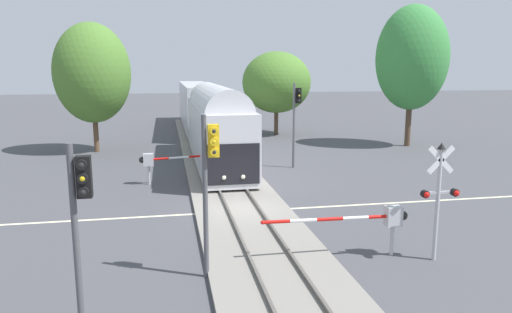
# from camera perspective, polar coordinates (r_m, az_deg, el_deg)

# --- Properties ---
(ground_plane) EXTENTS (220.00, 220.00, 0.00)m
(ground_plane) POSITION_cam_1_polar(r_m,az_deg,el_deg) (22.27, -1.68, -6.61)
(ground_plane) COLOR #47474C
(road_centre_stripe) EXTENTS (44.00, 0.20, 0.01)m
(road_centre_stripe) POSITION_cam_1_polar(r_m,az_deg,el_deg) (22.27, -1.68, -6.60)
(road_centre_stripe) COLOR beige
(road_centre_stripe) RESTS_ON ground
(railway_track) EXTENTS (4.40, 80.00, 0.32)m
(railway_track) POSITION_cam_1_polar(r_m,az_deg,el_deg) (22.25, -1.68, -6.38)
(railway_track) COLOR gray
(railway_track) RESTS_ON ground
(commuter_train) EXTENTS (3.04, 40.09, 5.16)m
(commuter_train) POSITION_cam_1_polar(r_m,az_deg,el_deg) (42.69, -6.26, 5.38)
(commuter_train) COLOR silver
(commuter_train) RESTS_ON railway_track
(crossing_gate_near) EXTENTS (5.30, 0.40, 1.80)m
(crossing_gate_near) POSITION_cam_1_polar(r_m,az_deg,el_deg) (17.30, 14.58, -7.21)
(crossing_gate_near) COLOR #B7B7BC
(crossing_gate_near) RESTS_ON ground
(crossing_signal_mast) EXTENTS (1.36, 0.44, 4.13)m
(crossing_signal_mast) POSITION_cam_1_polar(r_m,az_deg,el_deg) (17.23, 21.13, -3.76)
(crossing_signal_mast) COLOR #B2B2B7
(crossing_signal_mast) RESTS_ON ground
(crossing_gate_far) EXTENTS (6.31, 0.40, 1.80)m
(crossing_gate_far) POSITION_cam_1_polar(r_m,az_deg,el_deg) (27.68, -11.23, -0.39)
(crossing_gate_far) COLOR #B7B7BC
(crossing_gate_far) RESTS_ON ground
(traffic_signal_near_left) EXTENTS (0.53, 0.38, 4.87)m
(traffic_signal_near_left) POSITION_cam_1_polar(r_m,az_deg,el_deg) (11.99, -20.39, -6.09)
(traffic_signal_near_left) COLOR #4C4C51
(traffic_signal_near_left) RESTS_ON ground
(traffic_signal_far_side) EXTENTS (0.53, 0.38, 5.62)m
(traffic_signal_far_side) POSITION_cam_1_polar(r_m,az_deg,el_deg) (31.49, 4.83, 5.39)
(traffic_signal_far_side) COLOR #4C4C51
(traffic_signal_far_side) RESTS_ON ground
(traffic_signal_median) EXTENTS (0.53, 0.38, 5.19)m
(traffic_signal_median) POSITION_cam_1_polar(r_m,az_deg,el_deg) (14.64, -5.63, -1.66)
(traffic_signal_median) COLOR #4C4C51
(traffic_signal_median) RESTS_ON ground
(elm_centre_background) EXTENTS (6.76, 6.76, 8.23)m
(elm_centre_background) POSITION_cam_1_polar(r_m,az_deg,el_deg) (47.40, 2.48, 8.88)
(elm_centre_background) COLOR #4C3828
(elm_centre_background) RESTS_ON ground
(maple_right_background) EXTENTS (5.94, 5.94, 11.77)m
(maple_right_background) POSITION_cam_1_polar(r_m,az_deg,el_deg) (42.41, 18.23, 11.17)
(maple_right_background) COLOR #4C3828
(maple_right_background) RESTS_ON ground
(oak_behind_train) EXTENTS (5.87, 5.87, 10.08)m
(oak_behind_train) POSITION_cam_1_polar(r_m,az_deg,el_deg) (39.50, -19.07, 9.44)
(oak_behind_train) COLOR brown
(oak_behind_train) RESTS_ON ground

